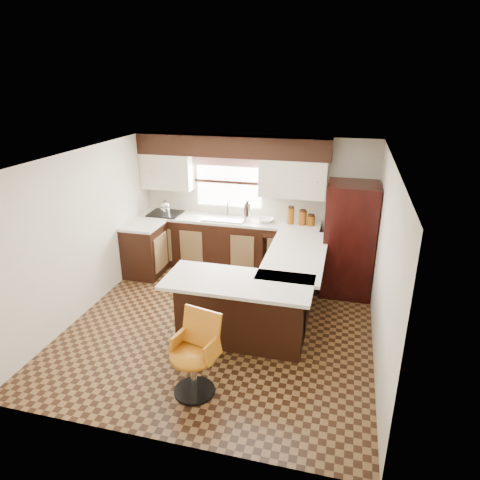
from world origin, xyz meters
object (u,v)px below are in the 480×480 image
(bar_chair, at_px, (193,357))
(peninsula_return, at_px, (241,311))
(refrigerator, at_px, (349,240))
(peninsula_long, at_px, (291,283))

(bar_chair, bearing_deg, peninsula_return, 89.46)
(peninsula_return, distance_m, bar_chair, 1.14)
(peninsula_return, bearing_deg, refrigerator, 54.12)
(peninsula_long, xyz_separation_m, bar_chair, (-0.79, -2.08, 0.03))
(refrigerator, distance_m, bar_chair, 3.35)
(peninsula_return, bearing_deg, bar_chair, -103.48)
(peninsula_long, bearing_deg, bar_chair, -110.78)
(peninsula_long, xyz_separation_m, refrigerator, (0.79, 0.84, 0.46))
(peninsula_long, distance_m, refrigerator, 1.24)
(peninsula_long, relative_size, peninsula_return, 1.18)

